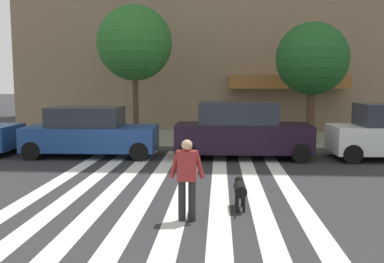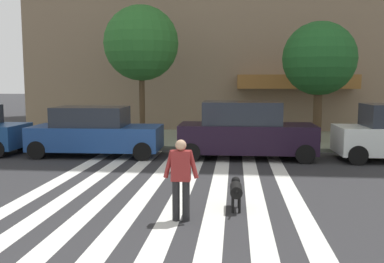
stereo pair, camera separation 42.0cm
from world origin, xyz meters
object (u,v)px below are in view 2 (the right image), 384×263
(parked_car_behind_first, at_px, (95,132))
(street_tree_middle, at_px, (319,59))
(parked_car_third_in_line, at_px, (245,131))
(street_tree_nearest, at_px, (141,43))
(dog_on_leash, at_px, (236,189))
(pedestrian_dog_walker, at_px, (181,175))

(parked_car_behind_first, distance_m, street_tree_middle, 9.81)
(parked_car_behind_first, xyz_separation_m, parked_car_third_in_line, (5.56, 0.00, 0.10))
(street_tree_nearest, xyz_separation_m, dog_on_leash, (4.25, -10.01, -4.01))
(street_tree_middle, height_order, dog_on_leash, street_tree_middle)
(dog_on_leash, bearing_deg, pedestrian_dog_walker, -140.93)
(street_tree_nearest, relative_size, dog_on_leash, 5.90)
(pedestrian_dog_walker, relative_size, dog_on_leash, 1.62)
(street_tree_nearest, height_order, pedestrian_dog_walker, street_tree_nearest)
(street_tree_nearest, relative_size, pedestrian_dog_walker, 3.65)
(pedestrian_dog_walker, bearing_deg, street_tree_middle, 66.68)
(parked_car_behind_first, height_order, dog_on_leash, parked_car_behind_first)
(parked_car_third_in_line, relative_size, pedestrian_dog_walker, 2.95)
(street_tree_nearest, height_order, street_tree_middle, street_tree_nearest)
(parked_car_behind_first, distance_m, pedestrian_dog_walker, 8.28)
(street_tree_nearest, bearing_deg, pedestrian_dog_walker, -73.82)
(parked_car_behind_first, bearing_deg, pedestrian_dog_walker, -60.02)
(parked_car_behind_first, height_order, pedestrian_dog_walker, parked_car_behind_first)
(dog_on_leash, bearing_deg, street_tree_nearest, 113.01)
(parked_car_third_in_line, bearing_deg, parked_car_behind_first, -179.99)
(parked_car_behind_first, height_order, parked_car_third_in_line, parked_car_third_in_line)
(parked_car_third_in_line, relative_size, street_tree_nearest, 0.81)
(parked_car_behind_first, bearing_deg, dog_on_leash, -50.25)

